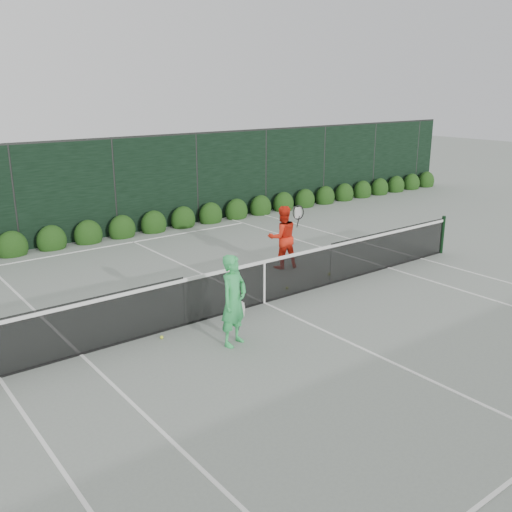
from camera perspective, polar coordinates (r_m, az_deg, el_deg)
ground at (r=12.48m, az=0.81°, el=-4.72°), size 80.00×80.00×0.00m
tennis_net at (r=12.28m, az=0.73°, el=-2.44°), size 12.90×0.10×1.07m
player_woman at (r=10.27m, az=-2.24°, el=-4.47°), size 0.72×0.59×1.70m
player_man at (r=14.67m, az=2.67°, el=1.90°), size 0.96×0.82×1.63m
court_lines at (r=12.48m, az=0.81°, el=-4.70°), size 11.03×23.83×0.01m
windscreen_fence at (r=10.11m, az=10.43°, el=-1.08°), size 32.00×21.07×3.06m
hedge_row at (r=18.30m, az=-13.23°, el=2.57°), size 31.66×0.65×0.94m
tennis_balls at (r=12.76m, az=1.18°, el=-4.07°), size 5.21×0.84×0.07m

